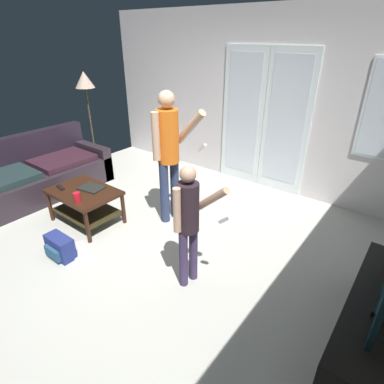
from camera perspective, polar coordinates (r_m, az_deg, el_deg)
name	(u,v)px	position (r m, az deg, el deg)	size (l,w,h in m)	color
ground_plane	(146,241)	(3.89, -8.40, -8.91)	(5.56, 4.74, 0.02)	#BAB9AE
wall_back_with_doors	(253,103)	(5.09, 11.00, 15.69)	(5.56, 0.09, 2.66)	silver
leather_couch	(34,177)	(5.35, -26.98, 2.43)	(0.92, 2.21, 0.88)	#2B2129
coffee_table	(85,199)	(4.27, -18.98, -1.27)	(0.89, 0.62, 0.46)	#331B0F
tv_stand	(373,326)	(2.96, 30.11, -20.36)	(0.42, 1.56, 0.49)	black
person_adult	(169,148)	(3.85, -4.26, 8.09)	(0.61, 0.46, 1.68)	navy
person_child	(189,218)	(2.85, -0.54, -4.73)	(0.50, 0.34, 1.26)	#3C2F51
floor_lamp	(85,86)	(5.96, -18.95, 17.92)	(0.33, 0.33, 1.68)	#30302E
backpack	(60,247)	(3.82, -23.03, -9.27)	(0.35, 0.21, 0.26)	navy
loose_keyboard	(80,253)	(3.86, -19.83, -10.38)	(0.45, 0.33, 0.02)	white
laptop_closed	(92,188)	(4.24, -17.89, 0.71)	(0.31, 0.23, 0.02)	black
cup_near_edge	(77,197)	(3.94, -20.25, -0.90)	(0.08, 0.08, 0.12)	red
tv_remote_black	(60,187)	(4.39, -22.90, 0.78)	(0.17, 0.05, 0.02)	black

